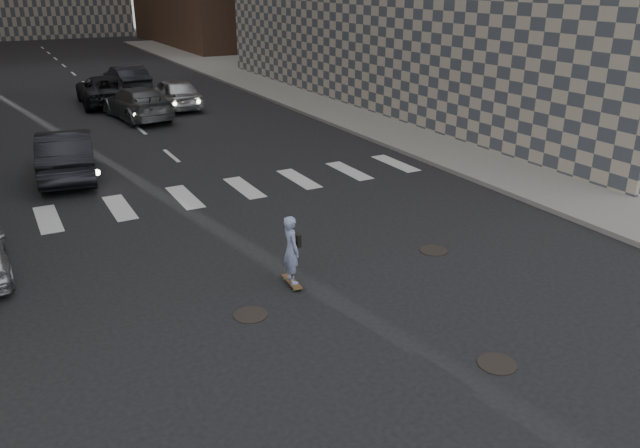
# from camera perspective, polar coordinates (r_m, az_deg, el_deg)

# --- Properties ---
(ground) EXTENTS (160.00, 160.00, 0.00)m
(ground) POSITION_cam_1_polar(r_m,az_deg,el_deg) (12.79, 4.13, -8.55)
(ground) COLOR black
(ground) RESTS_ON ground
(sidewalk_right) EXTENTS (13.00, 80.00, 0.15)m
(sidewalk_right) POSITION_cam_1_polar(r_m,az_deg,el_deg) (36.31, 6.71, 11.43)
(sidewalk_right) COLOR gray
(sidewalk_right) RESTS_ON ground
(manhole_a) EXTENTS (0.70, 0.70, 0.02)m
(manhole_a) POSITION_cam_1_polar(r_m,az_deg,el_deg) (11.80, 15.88, -12.19)
(manhole_a) COLOR black
(manhole_a) RESTS_ON ground
(manhole_b) EXTENTS (0.70, 0.70, 0.02)m
(manhole_b) POSITION_cam_1_polar(r_m,az_deg,el_deg) (12.92, -6.37, -8.25)
(manhole_b) COLOR black
(manhole_b) RESTS_ON ground
(manhole_c) EXTENTS (0.70, 0.70, 0.02)m
(manhole_c) POSITION_cam_1_polar(r_m,az_deg,el_deg) (15.98, 10.33, -2.39)
(manhole_c) COLOR black
(manhole_c) RESTS_ON ground
(skateboarder) EXTENTS (0.43, 0.84, 1.64)m
(skateboarder) POSITION_cam_1_polar(r_m,az_deg,el_deg) (13.68, -2.63, -2.35)
(skateboarder) COLOR brown
(skateboarder) RESTS_ON ground
(traffic_car_a) EXTENTS (2.39, 5.18, 1.64)m
(traffic_car_a) POSITION_cam_1_polar(r_m,az_deg,el_deg) (23.06, -22.17, 5.98)
(traffic_car_a) COLOR black
(traffic_car_a) RESTS_ON ground
(traffic_car_b) EXTENTS (2.79, 5.52, 1.54)m
(traffic_car_b) POSITION_cam_1_polar(r_m,az_deg,el_deg) (31.87, -16.37, 10.57)
(traffic_car_b) COLOR #53575B
(traffic_car_b) RESTS_ON ground
(traffic_car_c) EXTENTS (2.83, 5.66, 1.54)m
(traffic_car_c) POSITION_cam_1_polar(r_m,az_deg,el_deg) (36.19, -19.12, 11.50)
(traffic_car_c) COLOR black
(traffic_car_c) RESTS_ON ground
(traffic_car_d) EXTENTS (2.10, 4.74, 1.58)m
(traffic_car_d) POSITION_cam_1_polar(r_m,az_deg,el_deg) (34.12, -13.21, 11.59)
(traffic_car_d) COLOR silver
(traffic_car_d) RESTS_ON ground
(traffic_car_e) EXTENTS (1.92, 4.96, 1.61)m
(traffic_car_e) POSITION_cam_1_polar(r_m,az_deg,el_deg) (39.43, -17.24, 12.51)
(traffic_car_e) COLOR black
(traffic_car_e) RESTS_ON ground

